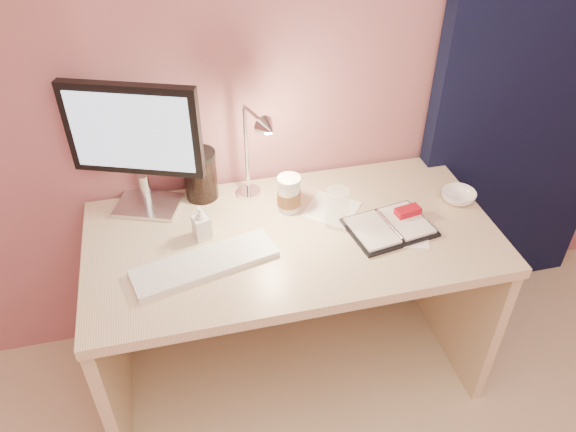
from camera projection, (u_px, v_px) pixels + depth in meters
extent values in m
plane|color=#AC6374|center=(267.00, 46.00, 1.88)|extent=(3.50, 0.00, 3.50)
cube|color=black|center=(543.00, 66.00, 2.12)|extent=(0.85, 0.08, 2.20)
cube|color=beige|center=(292.00, 238.00, 1.93)|extent=(1.40, 0.70, 0.04)
cube|color=beige|center=(110.00, 343.00, 2.03)|extent=(0.04, 0.66, 0.69)
cube|color=beige|center=(454.00, 281.00, 2.28)|extent=(0.04, 0.66, 0.69)
cube|color=beige|center=(273.00, 244.00, 2.38)|extent=(1.32, 0.03, 0.55)
cube|color=silver|center=(148.00, 205.00, 2.03)|extent=(0.27, 0.23, 0.02)
cylinder|color=silver|center=(145.00, 190.00, 1.99)|extent=(0.04, 0.04, 0.12)
cube|color=black|center=(134.00, 128.00, 1.84)|extent=(0.44, 0.20, 0.32)
cube|color=#A1BDDB|center=(137.00, 132.00, 1.82)|extent=(0.38, 0.15, 0.27)
cube|color=silver|center=(205.00, 263.00, 1.79)|extent=(0.49, 0.24, 0.02)
cube|color=black|center=(389.00, 228.00, 1.94)|extent=(0.31, 0.26, 0.01)
cube|color=white|center=(372.00, 230.00, 1.91)|extent=(0.15, 0.20, 0.01)
cube|color=white|center=(407.00, 221.00, 1.95)|extent=(0.15, 0.20, 0.01)
cube|color=maroon|center=(408.00, 211.00, 1.97)|extent=(0.09, 0.06, 0.02)
cube|color=white|center=(403.00, 232.00, 1.93)|extent=(0.21, 0.21, 0.00)
cube|color=white|center=(332.00, 210.00, 2.02)|extent=(0.24, 0.24, 0.00)
cylinder|color=silver|center=(289.00, 195.00, 1.99)|extent=(0.08, 0.08, 0.13)
cylinder|color=brown|center=(289.00, 197.00, 2.00)|extent=(0.09, 0.09, 0.05)
cylinder|color=silver|center=(289.00, 179.00, 1.95)|extent=(0.08, 0.08, 0.01)
cylinder|color=white|center=(337.00, 207.00, 1.92)|extent=(0.08, 0.08, 0.14)
imported|color=white|center=(458.00, 196.00, 2.06)|extent=(0.13, 0.13, 0.04)
imported|color=silver|center=(201.00, 222.00, 1.87)|extent=(0.07, 0.07, 0.12)
cylinder|color=black|center=(201.00, 177.00, 2.04)|extent=(0.12, 0.12, 0.17)
cylinder|color=silver|center=(249.00, 192.00, 2.10)|extent=(0.09, 0.09, 0.02)
cylinder|color=silver|center=(247.00, 151.00, 1.99)|extent=(0.01, 0.01, 0.34)
cone|color=silver|center=(237.00, 133.00, 1.76)|extent=(0.09, 0.08, 0.07)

